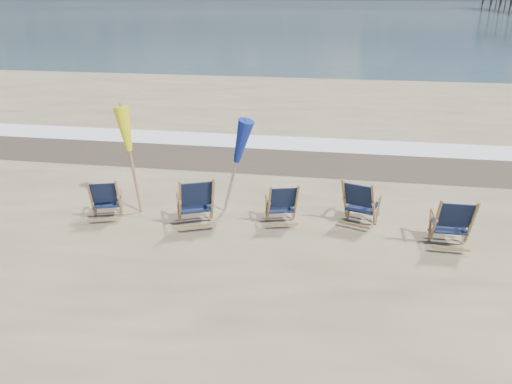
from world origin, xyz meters
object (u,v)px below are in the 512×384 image
beach_chair_1 (213,201)px  beach_chair_3 (373,206)px  beach_chair_2 (296,204)px  umbrella_yellow (129,135)px  umbrella_blue (233,143)px  beach_chair_4 (471,225)px  beach_chair_0 (119,199)px

beach_chair_1 → beach_chair_3: 2.91m
beach_chair_2 → umbrella_yellow: (-3.22, 0.22, 1.11)m
umbrella_blue → beach_chair_4: bearing=-11.9°
beach_chair_1 → beach_chair_2: (1.50, 0.31, -0.08)m
beach_chair_0 → umbrella_yellow: (0.10, 0.53, 1.11)m
beach_chair_3 → umbrella_yellow: (-4.61, 0.17, 1.07)m
umbrella_blue → beach_chair_3: bearing=-6.5°
beach_chair_0 → umbrella_blue: (2.09, 0.66, 1.01)m
beach_chair_3 → umbrella_blue: umbrella_blue is taller
umbrella_yellow → umbrella_blue: bearing=3.7°
beach_chair_3 → beach_chair_4: 1.66m
umbrella_yellow → beach_chair_1: bearing=-17.0°
beach_chair_2 → umbrella_blue: umbrella_blue is taller
beach_chair_1 → umbrella_yellow: bearing=-40.5°
beach_chair_1 → umbrella_blue: umbrella_blue is taller
umbrella_blue → beach_chair_2: bearing=-15.6°
beach_chair_1 → umbrella_blue: (0.26, 0.66, 0.93)m
beach_chair_1 → beach_chair_4: (4.44, -0.22, -0.03)m
beach_chair_1 → umbrella_blue: bearing=-135.3°
beach_chair_2 → umbrella_yellow: size_ratio=0.43×
beach_chair_0 → umbrella_blue: bearing=178.9°
beach_chair_3 → umbrella_blue: bearing=12.5°
beach_chair_1 → beach_chair_3: bearing=163.6°
beach_chair_0 → beach_chair_2: beach_chair_0 is taller
beach_chair_0 → beach_chair_3: bearing=165.8°
beach_chair_2 → beach_chair_3: (1.39, 0.05, 0.04)m
beach_chair_0 → beach_chair_1: size_ratio=0.84×
beach_chair_1 → beach_chair_4: size_ratio=1.05×
beach_chair_2 → beach_chair_4: size_ratio=0.89×
beach_chair_0 → beach_chair_3: (4.71, 0.36, 0.04)m
beach_chair_3 → beach_chair_0: bearing=23.3°
beach_chair_2 → beach_chair_0: bearing=-10.6°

